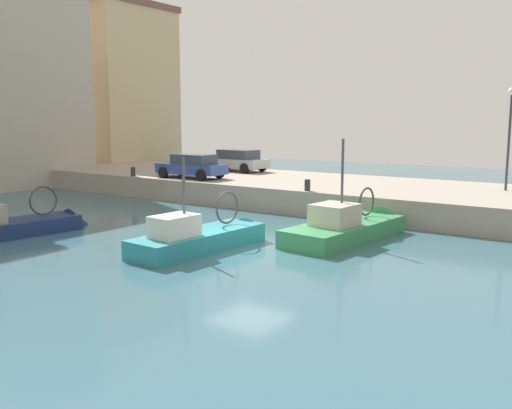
{
  "coord_description": "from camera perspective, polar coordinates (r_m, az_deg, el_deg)",
  "views": [
    {
      "loc": [
        -15.47,
        -11.24,
        4.55
      ],
      "look_at": [
        2.45,
        1.5,
        1.2
      ],
      "focal_mm": 39.21,
      "sensor_mm": 36.0,
      "label": 1
    }
  ],
  "objects": [
    {
      "name": "parked_car_silver",
      "position": [
        36.65,
        -1.99,
        4.54
      ],
      "size": [
        2.2,
        4.45,
        1.41
      ],
      "color": "#B7B7BC",
      "rests_on": "quay_wall"
    },
    {
      "name": "fishing_boat_green",
      "position": [
        21.97,
        9.55,
        -3.09
      ],
      "size": [
        6.8,
        2.74,
        4.79
      ],
      "color": "#388951",
      "rests_on": "ground"
    },
    {
      "name": "mooring_bollard_north",
      "position": [
        34.16,
        -12.43,
        3.3
      ],
      "size": [
        0.28,
        0.28,
        0.55
      ],
      "primitive_type": "cylinder",
      "color": "#2D2D33",
      "rests_on": "quay_wall"
    },
    {
      "name": "quay_wall",
      "position": [
        29.48,
        12.69,
        0.75
      ],
      "size": [
        9.0,
        56.0,
        1.2
      ],
      "primitive_type": "cube",
      "color": "#9E9384",
      "rests_on": "ground"
    },
    {
      "name": "waterfront_building_west_mid",
      "position": [
        49.69,
        -13.84,
        11.26
      ],
      "size": [
        8.2,
        7.16,
        14.0
      ],
      "color": "#D1B284",
      "rests_on": "ground"
    },
    {
      "name": "mooring_bollard_mid",
      "position": [
        26.56,
        5.27,
        1.98
      ],
      "size": [
        0.28,
        0.28,
        0.55
      ],
      "primitive_type": "cylinder",
      "color": "#2D2D33",
      "rests_on": "quay_wall"
    },
    {
      "name": "parked_car_blue",
      "position": [
        32.42,
        -6.56,
        3.93
      ],
      "size": [
        1.98,
        4.2,
        1.38
      ],
      "color": "#334C9E",
      "rests_on": "quay_wall"
    },
    {
      "name": "water_surface",
      "position": [
        19.65,
        -0.56,
        -4.72
      ],
      "size": [
        80.0,
        80.0,
        0.0
      ],
      "primitive_type": "plane",
      "color": "#386070",
      "rests_on": "ground"
    },
    {
      "name": "waterfront_building_west",
      "position": [
        42.28,
        -23.56,
        12.15
      ],
      "size": [
        8.71,
        6.46,
        15.24
      ],
      "color": "#B2A899",
      "rests_on": "ground"
    },
    {
      "name": "quay_streetlamp",
      "position": [
        29.02,
        24.5,
        7.7
      ],
      "size": [
        0.36,
        0.36,
        4.83
      ],
      "color": "#38383D",
      "rests_on": "quay_wall"
    },
    {
      "name": "fishing_boat_teal",
      "position": [
        20.08,
        -5.2,
        -4.14
      ],
      "size": [
        6.27,
        2.22,
        4.08
      ],
      "color": "teal",
      "rests_on": "ground"
    },
    {
      "name": "fishing_boat_navy",
      "position": [
        24.19,
        -23.2,
        -2.63
      ],
      "size": [
        6.48,
        2.51,
        4.5
      ],
      "color": "navy",
      "rests_on": "ground"
    }
  ]
}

